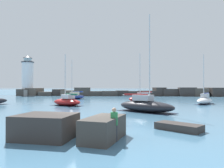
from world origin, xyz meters
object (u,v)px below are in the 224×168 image
at_px(sailboat_moored_3, 74,97).
at_px(lighthouse, 28,78).
at_px(sailboat_moored_1, 205,100).
at_px(person_on_rocks, 114,123).
at_px(sailboat_moored_2, 142,98).
at_px(sailboat_moored_5, 67,101).
at_px(sailboat_moored_4, 145,105).

bearing_deg(sailboat_moored_3, lighthouse, 137.29).
height_order(sailboat_moored_1, sailboat_moored_3, sailboat_moored_3).
distance_m(sailboat_moored_1, person_on_rocks, 28.16).
bearing_deg(sailboat_moored_2, sailboat_moored_1, -24.24).
bearing_deg(sailboat_moored_5, sailboat_moored_1, 12.10).
height_order(lighthouse, sailboat_moored_4, lighthouse).
xyz_separation_m(sailboat_moored_5, person_on_rocks, (8.60, -20.53, 0.37)).
bearing_deg(sailboat_moored_3, sailboat_moored_4, -58.17).
bearing_deg(sailboat_moored_3, sailboat_moored_5, -78.54).
relative_size(lighthouse, person_on_rocks, 7.20).
distance_m(sailboat_moored_1, sailboat_moored_5, 21.84).
xyz_separation_m(sailboat_moored_4, sailboat_moored_5, (-11.11, 7.12, -0.11)).
bearing_deg(sailboat_moored_3, person_on_rocks, -72.03).
distance_m(lighthouse, sailboat_moored_3, 26.98).
relative_size(sailboat_moored_1, person_on_rocks, 4.54).
bearing_deg(sailboat_moored_1, sailboat_moored_2, 155.76).
distance_m(sailboat_moored_2, person_on_rocks, 29.67).
distance_m(sailboat_moored_4, person_on_rocks, 13.64).
height_order(lighthouse, sailboat_moored_5, lighthouse).
xyz_separation_m(sailboat_moored_1, sailboat_moored_3, (-24.60, 11.42, -0.03)).
xyz_separation_m(sailboat_moored_2, sailboat_moored_5, (-11.53, -9.00, -0.05)).
relative_size(sailboat_moored_2, sailboat_moored_3, 1.02).
height_order(sailboat_moored_5, person_on_rocks, sailboat_moored_5).
bearing_deg(sailboat_moored_3, sailboat_moored_1, -24.91).
bearing_deg(person_on_rocks, sailboat_moored_4, 79.42).
distance_m(sailboat_moored_1, sailboat_moored_2, 10.77).
relative_size(sailboat_moored_2, person_on_rocks, 5.09).
height_order(lighthouse, sailboat_moored_1, lighthouse).
distance_m(sailboat_moored_2, sailboat_moored_3, 16.35).
xyz_separation_m(lighthouse, sailboat_moored_4, (33.86, -41.13, -4.70)).
height_order(sailboat_moored_3, sailboat_moored_4, sailboat_moored_4).
height_order(sailboat_moored_1, sailboat_moored_5, sailboat_moored_1).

